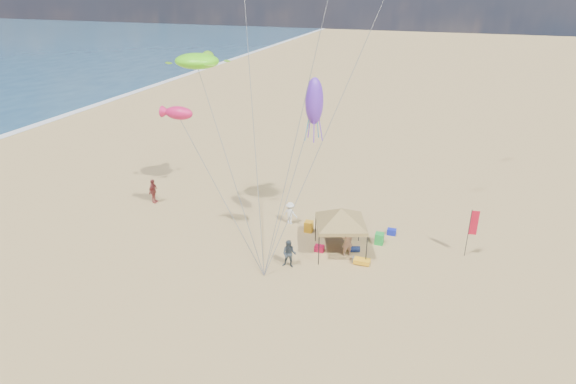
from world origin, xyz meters
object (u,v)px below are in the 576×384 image
person_near_a (347,241)px  person_near_b (289,254)px  cooler_red (319,248)px  cooler_blue (392,232)px  person_far_a (153,191)px  feather_flag (473,226)px  chair_green (379,239)px  chair_yellow (309,227)px  person_near_c (290,213)px  beach_cart (362,261)px  canopy_tent (341,210)px

person_near_a → person_near_b: bearing=2.9°
cooler_red → person_near_a: person_near_a is taller
cooler_blue → person_near_b: 7.44m
cooler_blue → person_far_a: person_far_a is taller
cooler_blue → person_far_a: (-16.74, -0.75, 0.70)m
feather_flag → person_near_b: 10.44m
cooler_red → chair_green: chair_green is taller
feather_flag → person_near_b: size_ratio=1.80×
cooler_red → chair_yellow: bearing=121.3°
cooler_red → person_far_a: size_ratio=0.30×
chair_yellow → person_near_c: (-1.45, 0.62, 0.41)m
feather_flag → person_far_a: size_ratio=1.67×
cooler_blue → chair_green: size_ratio=0.77×
chair_yellow → person_far_a: (-11.71, 0.55, 0.54)m
cooler_red → person_near_c: (-2.75, 2.75, 0.57)m
cooler_blue → person_near_b: size_ratio=0.33×
cooler_blue → person_near_c: 6.54m
person_near_a → person_near_c: bearing=-67.8°
chair_green → beach_cart: size_ratio=0.78×
beach_cart → person_near_b: person_near_b is taller
person_far_a → canopy_tent: bearing=-104.3°
feather_flag → person_near_a: (-6.64, -2.17, -1.09)m
cooler_red → person_near_b: person_near_b is taller
person_near_a → person_near_b: size_ratio=1.09×
beach_cart → person_far_a: 15.99m
chair_yellow → person_near_a: (2.90, -2.02, 0.55)m
feather_flag → person_near_a: 7.07m
person_near_b → cooler_blue: bearing=42.1°
cooler_blue → person_near_a: bearing=-122.7°
person_near_c → feather_flag: bearing=-174.6°
beach_cart → person_near_c: (-5.38, 3.33, 0.56)m
cooler_red → chair_yellow: 2.50m
person_near_b → person_far_a: size_ratio=0.93×
person_far_a → feather_flag: bearing=-95.8°
person_far_a → cooler_blue: bearing=-92.2°
person_near_a → person_near_c: 5.09m
person_far_a → beach_cart: bearing=-106.6°
chair_yellow → person_near_c: person_near_c is taller
person_near_a → person_near_b: 3.56m
cooler_red → person_near_b: (-1.14, -2.15, 0.63)m
canopy_tent → person_near_b: bearing=-132.9°
person_near_a → chair_green: bearing=-165.9°
chair_yellow → person_near_c: bearing=156.9°
cooler_blue → chair_green: bearing=-111.7°
chair_green → feather_flag: bearing=2.8°
canopy_tent → chair_green: 3.60m
person_near_a → cooler_red: bearing=-32.6°
canopy_tent → person_near_c: size_ratio=3.31×
feather_flag → chair_yellow: (-9.54, -0.16, -1.63)m
beach_cart → person_near_c: person_near_c is taller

